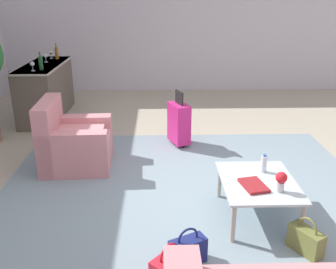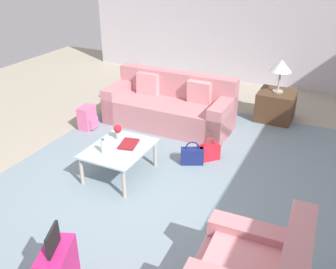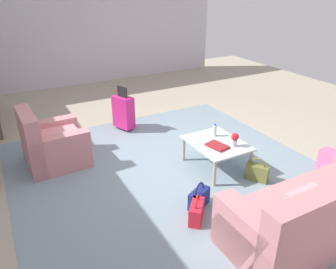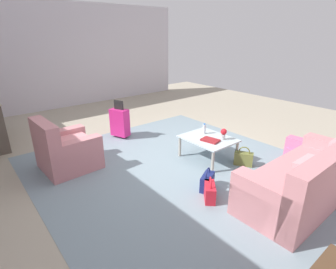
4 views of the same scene
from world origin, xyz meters
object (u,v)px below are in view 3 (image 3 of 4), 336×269
(armchair, at_px, (51,146))
(water_bottle, at_px, (215,130))
(coffee_table, at_px, (216,145))
(flower_vase, at_px, (235,138))
(backpack_pink, at_px, (329,164))
(handbag_red, at_px, (197,212))
(handbag_navy, at_px, (199,198))
(suitcase_magenta, at_px, (123,112))
(handbag_olive, at_px, (257,172))
(coffee_table_book, at_px, (217,146))
(couch, at_px, (322,215))

(armchair, bearing_deg, water_bottle, -115.79)
(coffee_table, distance_m, flower_vase, 0.32)
(flower_vase, bearing_deg, backpack_pink, -124.41)
(water_bottle, xyz_separation_m, handbag_red, (-1.11, 1.04, -0.39))
(flower_vase, distance_m, handbag_navy, 1.12)
(water_bottle, distance_m, flower_vase, 0.42)
(water_bottle, bearing_deg, coffee_table, 153.43)
(armchair, xyz_separation_m, suitcase_magenta, (0.70, -1.47, 0.05))
(water_bottle, xyz_separation_m, handbag_olive, (-0.78, -0.21, -0.39))
(backpack_pink, bearing_deg, coffee_table, 52.19)
(armchair, relative_size, water_bottle, 4.48)
(armchair, bearing_deg, handbag_olive, -127.16)
(water_bottle, bearing_deg, handbag_olive, -165.17)
(coffee_table_book, distance_m, handbag_navy, 0.95)
(couch, distance_m, armchair, 3.83)
(armchair, xyz_separation_m, backpack_pink, (-2.30, -3.46, -0.11))
(couch, bearing_deg, handbag_olive, -9.69)
(handbag_red, distance_m, backpack_pink, 2.23)
(suitcase_magenta, height_order, handbag_navy, suitcase_magenta)
(coffee_table, relative_size, handbag_red, 2.58)
(backpack_pink, bearing_deg, water_bottle, 44.73)
(couch, height_order, flower_vase, couch)
(armchair, xyz_separation_m, handbag_navy, (-2.00, -1.40, -0.18))
(coffee_table_book, bearing_deg, flower_vase, -126.02)
(flower_vase, height_order, backpack_pink, flower_vase)
(coffee_table, xyz_separation_m, backpack_pink, (-1.00, -1.29, -0.18))
(handbag_red, bearing_deg, suitcase_magenta, -4.71)
(coffee_table, bearing_deg, coffee_table_book, 146.31)
(handbag_red, bearing_deg, coffee_table_book, -47.49)
(backpack_pink, bearing_deg, handbag_red, 87.61)
(flower_vase, xyz_separation_m, suitcase_magenta, (2.22, 0.85, -0.19))
(suitcase_magenta, height_order, backpack_pink, suitcase_magenta)
(suitcase_magenta, relative_size, handbag_red, 2.37)
(handbag_olive, bearing_deg, armchair, 52.84)
(water_bottle, bearing_deg, couch, 180.00)
(coffee_table_book, xyz_separation_m, handbag_red, (-0.79, 0.86, -0.31))
(flower_vase, xyz_separation_m, handbag_navy, (-0.48, 0.92, -0.42))
(handbag_navy, height_order, handbag_red, same)
(coffee_table_book, bearing_deg, coffee_table, -46.21)
(coffee_table, height_order, handbag_red, coffee_table)
(flower_vase, xyz_separation_m, handbag_olive, (-0.36, -0.16, -0.42))
(handbag_navy, bearing_deg, handbag_red, 140.13)
(armchair, bearing_deg, handbag_red, -150.82)
(flower_vase, relative_size, handbag_olive, 0.57)
(coffee_table_book, relative_size, flower_vase, 1.49)
(coffee_table, xyz_separation_m, suitcase_magenta, (2.00, 0.70, -0.01))
(handbag_olive, distance_m, backpack_pink, 1.07)
(handbag_olive, relative_size, backpack_pink, 0.89)
(couch, distance_m, suitcase_magenta, 3.88)
(suitcase_magenta, bearing_deg, coffee_table, -160.71)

